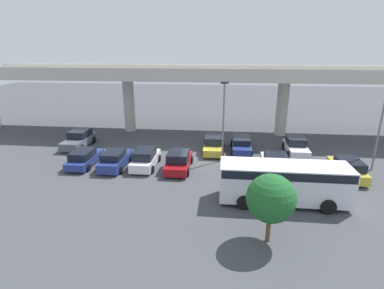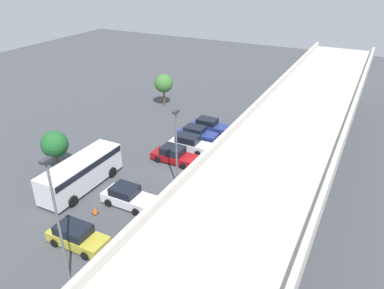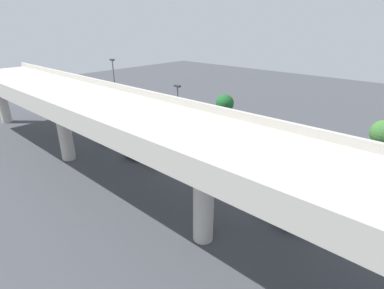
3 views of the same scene
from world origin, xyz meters
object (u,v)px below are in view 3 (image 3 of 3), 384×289
parked_car_0 (299,205)px  shuttle_bus (195,115)px  parked_car_6 (147,147)px  parked_car_8 (119,135)px  lamp_post_near_aisle (115,87)px  parked_car_1 (292,171)px  parked_car_4 (218,146)px  parked_car_7 (166,130)px  tree_front_left (384,133)px  parked_car_5 (168,152)px  lamp_post_mid_lot (178,113)px  parked_car_9 (140,120)px  tree_front_right (225,103)px  traffic_cone (163,126)px  parked_car_3 (240,154)px  parked_car_2 (265,161)px

parked_car_0 → shuttle_bus: bearing=62.5°
parked_car_6 → parked_car_8: bearing=88.8°
shuttle_bus → lamp_post_near_aisle: size_ratio=0.96×
parked_car_1 → parked_car_4: 8.48m
parked_car_0 → parked_car_6: 17.03m
parked_car_7 → tree_front_left: 23.69m
parked_car_1 → parked_car_7: size_ratio=1.00×
parked_car_5 → lamp_post_mid_lot: size_ratio=0.66×
shuttle_bus → lamp_post_mid_lot: size_ratio=1.16×
parked_car_9 → tree_front_right: tree_front_right is taller
parked_car_6 → parked_car_7: parked_car_7 is taller
lamp_post_near_aisle → parked_car_8: bearing=146.1°
parked_car_5 → parked_car_6: (2.79, 0.50, -0.06)m
parked_car_4 → parked_car_6: size_ratio=1.01×
parked_car_4 → tree_front_right: bearing=-146.4°
parked_car_1 → tree_front_right: tree_front_right is taller
lamp_post_near_aisle → traffic_cone: bearing=-153.8°
parked_car_7 → traffic_cone: (2.30, -1.62, -0.43)m
parked_car_8 → tree_front_right: bearing=-17.5°
parked_car_3 → parked_car_9: parked_car_3 is taller
parked_car_1 → parked_car_7: bearing=-89.4°
lamp_post_mid_lot → parked_car_5: bearing=110.1°
parked_car_0 → parked_car_5: bearing=89.5°
tree_front_left → parked_car_0: bearing=81.9°
tree_front_left → shuttle_bus: bearing=11.2°
tree_front_right → parked_car_9: bearing=51.1°
parked_car_4 → parked_car_5: (2.83, 4.91, 0.02)m
parked_car_9 → tree_front_left: size_ratio=1.03×
parked_car_2 → lamp_post_mid_lot: size_ratio=0.61×
parked_car_2 → lamp_post_mid_lot: (9.33, 2.60, 3.59)m
parked_car_5 → lamp_post_near_aisle: 14.80m
parked_car_4 → lamp_post_mid_lot: (3.74, 2.42, 3.58)m
parked_car_4 → lamp_post_near_aisle: 17.21m
parked_car_2 → parked_car_7: (13.76, 0.37, 0.04)m
parked_car_1 → traffic_cone: 19.02m
shuttle_bus → traffic_cone: (2.61, 3.56, -1.31)m
lamp_post_near_aisle → parked_car_7: bearing=-170.7°
parked_car_6 → tree_front_right: size_ratio=1.19×
parked_car_3 → parked_car_6: (8.59, 5.23, -0.07)m
parked_car_8 → parked_car_9: parked_car_8 is taller
parked_car_2 → parked_car_3: 2.64m
parked_car_9 → tree_front_left: 28.85m
parked_car_5 → parked_car_3: bearing=-50.8°
parked_car_5 → parked_car_8: (8.16, 0.39, -0.03)m
parked_car_1 → parked_car_2: (2.89, -0.18, 0.03)m
parked_car_3 → tree_front_left: bearing=131.9°
parked_car_7 → parked_car_6: bearing=26.0°
traffic_cone → parked_car_6: bearing=125.3°
tree_front_right → parked_car_8: bearing=72.5°
parked_car_8 → traffic_cone: (-0.51, -6.74, -0.39)m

